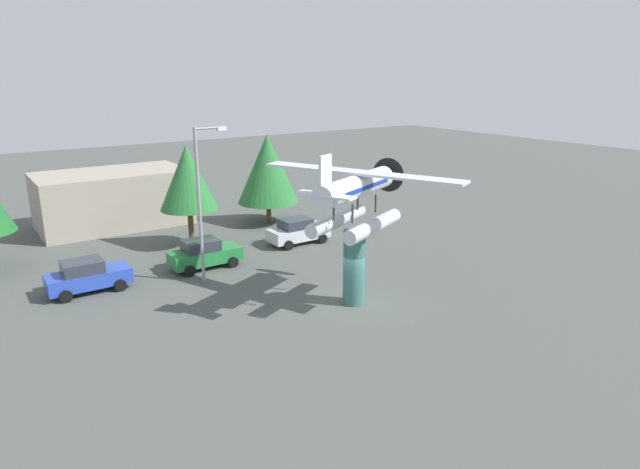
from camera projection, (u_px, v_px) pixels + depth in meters
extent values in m
plane|color=#4C514C|center=(353.00, 303.00, 27.93)|extent=(140.00, 140.00, 0.00)
cylinder|color=#386B66|center=(354.00, 267.00, 27.39)|extent=(1.10, 1.10, 3.84)
cylinder|color=silver|center=(373.00, 226.00, 26.24)|extent=(4.67, 2.59, 0.70)
cylinder|color=#333338|center=(376.00, 203.00, 27.25)|extent=(0.13, 0.13, 0.90)
cylinder|color=#333338|center=(352.00, 214.00, 25.29)|extent=(0.13, 0.13, 0.90)
cylinder|color=silver|center=(337.00, 220.00, 27.25)|extent=(4.67, 2.59, 0.70)
cylinder|color=#333338|center=(358.00, 201.00, 27.75)|extent=(0.13, 0.13, 0.90)
cylinder|color=#333338|center=(334.00, 211.00, 25.79)|extent=(0.13, 0.13, 0.90)
cylinder|color=silver|center=(356.00, 187.00, 26.24)|extent=(6.11, 3.52, 1.10)
cube|color=#193399|center=(358.00, 186.00, 26.40)|extent=(4.43, 2.80, 0.20)
cone|color=#262628|center=(385.00, 176.00, 28.89)|extent=(1.00, 1.09, 0.88)
cylinder|color=black|center=(388.00, 175.00, 29.22)|extent=(0.77, 1.66, 1.80)
cube|color=silver|center=(360.00, 173.00, 26.39)|extent=(5.23, 9.95, 0.12)
cube|color=silver|center=(325.00, 195.00, 23.92)|extent=(1.78, 2.84, 0.10)
cube|color=silver|center=(325.00, 170.00, 23.61)|extent=(0.87, 0.48, 1.30)
cube|color=#2847B7|center=(89.00, 278.00, 29.23)|extent=(4.20, 1.70, 0.80)
cube|color=#2D333D|center=(82.00, 267.00, 28.89)|extent=(2.00, 1.56, 0.64)
cylinder|color=black|center=(120.00, 285.00, 29.36)|extent=(0.64, 0.22, 0.64)
cylinder|color=black|center=(111.00, 275.00, 30.79)|extent=(0.64, 0.22, 0.64)
cylinder|color=black|center=(66.00, 297.00, 27.90)|extent=(0.64, 0.22, 0.64)
cylinder|color=black|center=(59.00, 286.00, 29.33)|extent=(0.64, 0.22, 0.64)
cube|color=#237A38|center=(205.00, 256.00, 32.80)|extent=(4.20, 1.70, 0.80)
cube|color=#2D333D|center=(201.00, 245.00, 32.46)|extent=(2.00, 1.56, 0.64)
cylinder|color=black|center=(233.00, 262.00, 32.93)|extent=(0.64, 0.22, 0.64)
cylinder|color=black|center=(220.00, 254.00, 34.36)|extent=(0.64, 0.22, 0.64)
cylinder|color=black|center=(190.00, 271.00, 31.47)|extent=(0.64, 0.22, 0.64)
cylinder|color=black|center=(179.00, 262.00, 32.90)|extent=(0.64, 0.22, 0.64)
cube|color=silver|center=(299.00, 233.00, 37.45)|extent=(4.20, 1.70, 0.80)
cube|color=#2D333D|center=(295.00, 223.00, 37.12)|extent=(2.00, 1.56, 0.64)
cylinder|color=black|center=(323.00, 239.00, 37.59)|extent=(0.64, 0.22, 0.64)
cylinder|color=black|center=(308.00, 233.00, 39.01)|extent=(0.64, 0.22, 0.64)
cylinder|color=black|center=(289.00, 245.00, 36.12)|extent=(0.64, 0.22, 0.64)
cylinder|color=black|center=(275.00, 239.00, 37.55)|extent=(0.64, 0.22, 0.64)
cylinder|color=gray|center=(199.00, 208.00, 29.54)|extent=(0.18, 0.18, 8.50)
cylinder|color=gray|center=(209.00, 128.00, 28.80)|extent=(1.60, 0.12, 0.12)
cube|color=silver|center=(221.00, 128.00, 29.19)|extent=(0.50, 0.28, 0.20)
cube|color=#9E9384|center=(113.00, 199.00, 41.57)|extent=(10.64, 6.15, 4.10)
cylinder|color=brown|center=(191.00, 228.00, 36.74)|extent=(0.36, 0.36, 2.55)
cone|color=#287033|center=(188.00, 178.00, 35.78)|extent=(3.77, 3.77, 4.19)
cylinder|color=brown|center=(269.00, 212.00, 42.59)|extent=(0.36, 0.36, 1.63)
cone|color=#287033|center=(268.00, 169.00, 41.63)|extent=(4.63, 4.63, 5.15)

